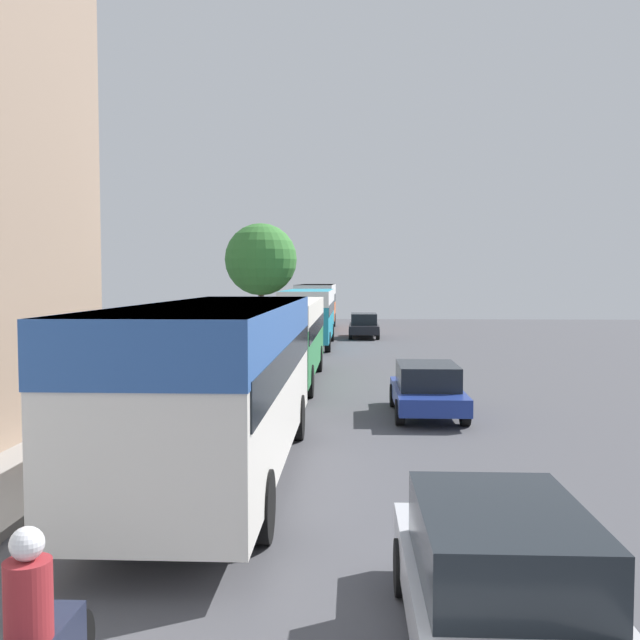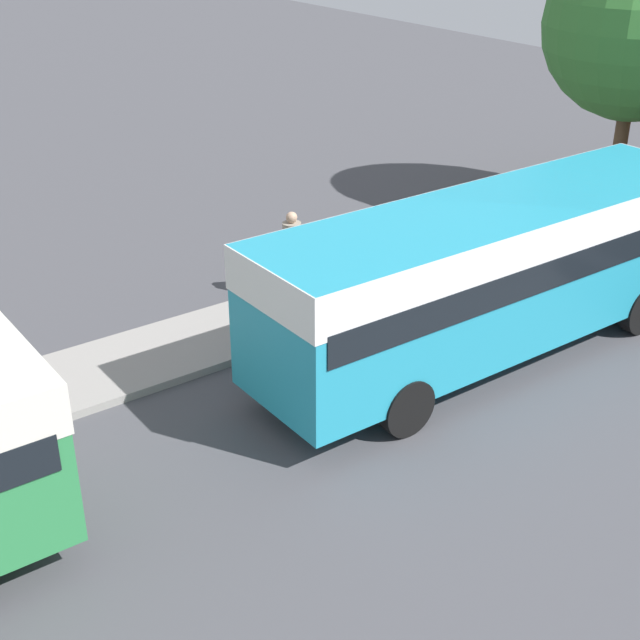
% 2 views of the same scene
% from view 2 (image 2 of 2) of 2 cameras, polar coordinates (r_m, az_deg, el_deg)
% --- Properties ---
extents(bus_third_in_line, '(2.51, 9.86, 3.00)m').
position_cam_2_polar(bus_third_in_line, '(16.44, 11.24, 3.87)').
color(bus_third_in_line, teal).
rests_on(bus_third_in_line, ground_plane).
extents(pedestrian_near_curb, '(0.39, 0.39, 1.83)m').
position_cam_2_polar(pedestrian_near_curb, '(18.68, -1.79, 4.35)').
color(pedestrian_near_curb, '#232838').
rests_on(pedestrian_near_curb, sidewalk).
extents(street_tree, '(4.68, 4.68, 7.05)m').
position_cam_2_polar(street_tree, '(24.25, 19.72, 17.36)').
color(street_tree, brown).
rests_on(street_tree, sidewalk).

